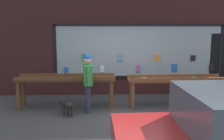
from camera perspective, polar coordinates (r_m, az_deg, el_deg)
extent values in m
plane|color=#38383A|center=(6.55, 2.70, -10.62)|extent=(40.00, 40.00, 0.00)
cube|color=#331919|center=(8.57, 1.47, 6.93)|extent=(8.21, 0.20, 3.78)
cube|color=#8C9EA8|center=(8.54, 6.18, 4.28)|extent=(5.64, 0.03, 1.75)
cube|color=black|center=(8.51, 6.28, 10.17)|extent=(5.72, 0.06, 0.08)
cube|color=black|center=(8.65, 6.08, -1.52)|extent=(5.72, 0.06, 0.08)
cube|color=black|center=(8.60, -12.80, 4.14)|extent=(0.08, 0.06, 1.75)
cube|color=black|center=(9.36, 23.55, 4.00)|extent=(0.08, 0.06, 1.75)
cube|color=#2659B2|center=(8.58, -10.48, 0.03)|extent=(0.13, 0.03, 0.18)
cube|color=#338C4C|center=(8.45, -6.36, 2.88)|extent=(0.16, 0.03, 0.25)
cube|color=silver|center=(8.48, -2.26, 0.26)|extent=(0.13, 0.03, 0.22)
cube|color=#5999A5|center=(8.45, 1.90, 2.81)|extent=(0.15, 0.03, 0.25)
cube|color=#994CA5|center=(8.56, 6.00, 0.34)|extent=(0.12, 0.03, 0.24)
cube|color=orange|center=(8.63, 10.44, 2.81)|extent=(0.14, 0.03, 0.21)
cube|color=#2659B2|center=(8.82, 14.06, 0.54)|extent=(0.17, 0.03, 0.25)
cube|color=black|center=(8.97, 18.03, 2.61)|extent=(0.16, 0.03, 0.19)
cube|color=black|center=(9.26, 21.76, 0.55)|extent=(0.15, 0.03, 0.25)
cube|color=black|center=(9.45, 23.91, 1.23)|extent=(0.90, 0.04, 2.10)
cube|color=brown|center=(7.38, -20.59, -5.66)|extent=(0.09, 0.09, 0.81)
cube|color=brown|center=(7.05, -0.10, -5.76)|extent=(0.09, 0.09, 0.81)
cube|color=brown|center=(7.80, -19.59, -4.83)|extent=(0.09, 0.09, 0.81)
cube|color=brown|center=(7.49, -0.28, -4.87)|extent=(0.09, 0.09, 0.81)
cube|color=brown|center=(7.23, -10.45, -2.09)|extent=(2.79, 0.67, 0.04)
cube|color=brown|center=(6.95, -10.75, -2.04)|extent=(2.78, 0.11, 0.12)
cube|color=brown|center=(7.49, -10.19, -1.23)|extent=(2.78, 0.11, 0.12)
cube|color=#2659B2|center=(7.45, -19.97, -1.88)|extent=(0.17, 0.23, 0.03)
cube|color=#2659B2|center=(7.24, -15.47, -1.95)|extent=(0.14, 0.23, 0.03)
cube|color=black|center=(7.34, -10.64, -1.63)|extent=(0.16, 0.23, 0.03)
cube|color=#994CA5|center=(7.01, -5.79, -2.06)|extent=(0.19, 0.23, 0.02)
cube|color=yellow|center=(7.05, -0.52, -1.97)|extent=(0.20, 0.22, 0.02)
cube|color=brown|center=(7.06, 4.75, -5.95)|extent=(0.09, 0.09, 0.76)
cube|color=brown|center=(7.83, 23.84, -5.21)|extent=(0.09, 0.09, 0.76)
cube|color=brown|center=(7.48, 4.30, -5.09)|extent=(0.09, 0.09, 0.76)
cube|color=brown|center=(8.21, 22.47, -4.49)|extent=(0.09, 0.09, 0.76)
cube|color=brown|center=(7.46, 14.41, -2.24)|extent=(2.79, 0.65, 0.04)
cube|color=brown|center=(7.20, 15.07, -2.18)|extent=(2.78, 0.11, 0.12)
cube|color=brown|center=(7.70, 13.83, -1.41)|extent=(2.78, 0.11, 0.12)
cube|color=black|center=(7.32, 4.73, -1.91)|extent=(0.17, 0.25, 0.03)
cube|color=#5999A5|center=(7.32, 7.42, -1.95)|extent=(0.21, 0.25, 0.03)
cube|color=#5999A5|center=(7.26, 10.13, -2.12)|extent=(0.15, 0.21, 0.03)
cube|color=black|center=(7.29, 12.51, -2.20)|extent=(0.18, 0.22, 0.02)
cube|color=#994CA5|center=(7.48, 14.54, -1.96)|extent=(0.17, 0.22, 0.03)
cube|color=#338C4C|center=(7.59, 16.50, -1.89)|extent=(0.19, 0.22, 0.03)
cube|color=#5999A5|center=(7.79, 18.49, -1.70)|extent=(0.15, 0.20, 0.03)
cube|color=black|center=(7.84, 20.72, -1.76)|extent=(0.15, 0.21, 0.02)
cube|color=orange|center=(7.79, 23.66, -2.03)|extent=(0.16, 0.22, 0.02)
cylinder|color=#2D334C|center=(6.75, -5.41, -6.67)|extent=(0.14, 0.14, 0.76)
cylinder|color=#2D334C|center=(6.89, -5.51, -6.33)|extent=(0.14, 0.14, 0.76)
cube|color=#338C3F|center=(6.67, -5.54, -1.09)|extent=(0.28, 0.46, 0.54)
cylinder|color=#338C3F|center=(6.40, -5.34, -1.39)|extent=(0.09, 0.09, 0.51)
cylinder|color=#338C3F|center=(6.94, -5.73, -0.59)|extent=(0.09, 0.09, 0.51)
sphere|color=tan|center=(6.62, -5.60, 2.27)|extent=(0.21, 0.21, 0.21)
sphere|color=blue|center=(6.61, -5.60, 2.81)|extent=(0.20, 0.20, 0.20)
ellipsoid|color=black|center=(6.62, -10.10, -7.90)|extent=(0.41, 0.44, 0.20)
ellipsoid|color=black|center=(6.62, -10.10, -7.81)|extent=(0.31, 0.32, 0.21)
sphere|color=black|center=(6.81, -11.15, -7.10)|extent=(0.18, 0.18, 0.18)
cylinder|color=black|center=(6.42, -9.05, -8.11)|extent=(0.08, 0.09, 0.12)
cylinder|color=black|center=(6.80, -10.21, -9.17)|extent=(0.04, 0.04, 0.19)
cylinder|color=black|center=(6.75, -10.96, -9.33)|extent=(0.04, 0.04, 0.19)
cylinder|color=black|center=(6.61, -9.13, -9.69)|extent=(0.04, 0.04, 0.19)
cylinder|color=black|center=(6.56, -9.89, -9.86)|extent=(0.04, 0.04, 0.19)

